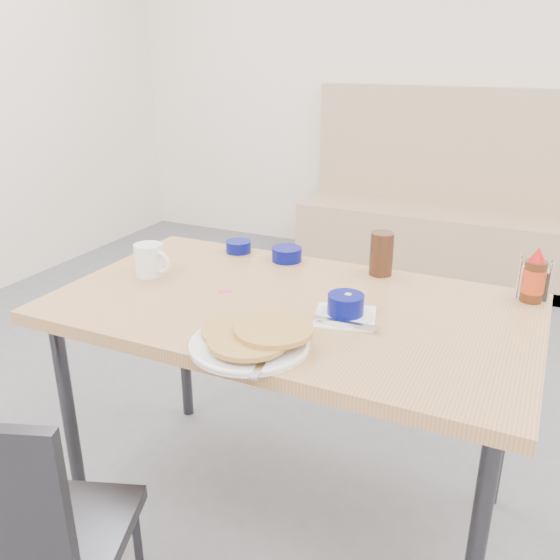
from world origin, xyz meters
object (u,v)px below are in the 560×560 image
at_px(diner_chair, 11,545).
at_px(coffee_mug, 150,260).
at_px(amber_tumbler, 381,254).
at_px(dining_table, 291,321).
at_px(pancake_plate, 252,339).
at_px(creamer_bowl, 238,247).
at_px(booth_bench, 443,222).
at_px(condiment_caddy, 533,285).
at_px(syrup_bottle, 534,278).
at_px(grits_setting, 346,308).
at_px(butter_bowl, 287,254).

height_order(diner_chair, coffee_mug, diner_chair).
relative_size(diner_chair, amber_tumbler, 6.09).
height_order(dining_table, pancake_plate, pancake_plate).
bearing_deg(dining_table, coffee_mug, 179.02).
xyz_separation_m(coffee_mug, creamer_bowl, (0.15, 0.33, -0.03)).
relative_size(booth_bench, diner_chair, 2.17).
distance_m(condiment_caddy, syrup_bottle, 0.04).
xyz_separation_m(dining_table, coffee_mug, (-0.51, 0.01, 0.12)).
relative_size(dining_table, diner_chair, 1.60).
bearing_deg(grits_setting, amber_tumbler, 91.13).
relative_size(dining_table, butter_bowl, 13.27).
distance_m(pancake_plate, amber_tumbler, 0.65).
xyz_separation_m(booth_bench, diner_chair, (-0.25, -3.39, 0.16)).
xyz_separation_m(booth_bench, dining_table, (0.00, -2.53, 0.35)).
bearing_deg(grits_setting, pancake_plate, -120.48).
relative_size(booth_bench, condiment_caddy, 15.35).
relative_size(coffee_mug, syrup_bottle, 0.81).
xyz_separation_m(butter_bowl, amber_tumbler, (0.34, 0.01, 0.05)).
relative_size(diner_chair, pancake_plate, 2.82).
bearing_deg(condiment_caddy, amber_tumbler, 176.37).
relative_size(pancake_plate, coffee_mug, 2.27).
relative_size(diner_chair, condiment_caddy, 7.07).
xyz_separation_m(grits_setting, creamer_bowl, (-0.54, 0.37, -0.01)).
relative_size(grits_setting, condiment_caddy, 1.77).
bearing_deg(condiment_caddy, pancake_plate, -137.81).
relative_size(creamer_bowl, butter_bowl, 0.88).
xyz_separation_m(dining_table, diner_chair, (-0.25, -0.85, -0.19)).
height_order(pancake_plate, syrup_bottle, syrup_bottle).
bearing_deg(syrup_bottle, booth_bench, 106.09).
bearing_deg(condiment_caddy, dining_table, -155.65).
relative_size(pancake_plate, butter_bowl, 2.94).
bearing_deg(creamer_bowl, syrup_bottle, -1.44).
relative_size(booth_bench, creamer_bowl, 20.58).
relative_size(amber_tumbler, syrup_bottle, 0.85).
relative_size(pancake_plate, creamer_bowl, 3.36).
distance_m(dining_table, grits_setting, 0.20).
distance_m(booth_bench, amber_tumbler, 2.25).
height_order(booth_bench, amber_tumbler, booth_bench).
height_order(condiment_caddy, syrup_bottle, syrup_bottle).
bearing_deg(condiment_caddy, syrup_bottle, -93.63).
bearing_deg(amber_tumbler, booth_bench, 94.50).
distance_m(diner_chair, amber_tumbler, 1.31).
height_order(pancake_plate, creamer_bowl, pancake_plate).
xyz_separation_m(grits_setting, condiment_caddy, (0.46, 0.37, 0.01)).
relative_size(grits_setting, amber_tumbler, 1.52).
height_order(diner_chair, butter_bowl, diner_chair).
bearing_deg(butter_bowl, pancake_plate, -73.15).
distance_m(dining_table, amber_tumbler, 0.40).
bearing_deg(dining_table, grits_setting, -9.26).
bearing_deg(booth_bench, grits_setting, -85.98).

